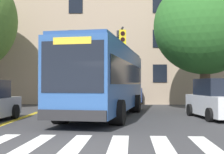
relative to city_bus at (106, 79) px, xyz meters
name	(u,v)px	position (x,y,z in m)	size (l,w,h in m)	color
crosswalk	(33,144)	(-1.64, -7.35, -1.86)	(14.26, 3.75, 0.01)	white
lane_line_yellow_inner	(53,107)	(-4.05, 6.65, -1.86)	(0.12, 36.00, 0.01)	gold
lane_line_yellow_outer	(55,107)	(-3.89, 6.65, -1.86)	(0.12, 36.00, 0.01)	gold
city_bus	(106,79)	(0.00, 0.00, 0.00)	(4.22, 11.05, 3.44)	#2D5699
car_white_far_lane	(218,100)	(5.27, -0.92, -1.01)	(2.36, 4.28, 1.85)	white
car_navy_behind_bus	(125,90)	(1.18, 10.76, -0.76)	(2.64, 5.33, 2.33)	navy
traffic_light_overhead	(120,54)	(0.70, 1.90, 1.40)	(0.50, 3.22, 4.85)	#28282D
street_tree_curbside_large	(205,27)	(5.91, 3.55, 3.25)	(7.68, 7.37, 8.07)	brown
building_facade	(81,48)	(-2.78, 12.46, 3.04)	(33.27, 7.14, 9.80)	tan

